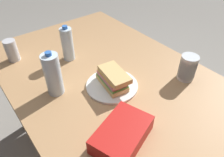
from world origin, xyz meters
TOP-DOWN VIEW (x-y plane):
  - ground_plane at (0.00, 0.00)m, footprint 8.00×8.00m
  - dining_table at (0.00, 0.00)m, footprint 1.43×0.93m
  - paper_plate at (0.07, -0.04)m, footprint 0.25×0.25m
  - sandwich at (0.08, -0.03)m, footprint 0.19×0.12m
  - chip_bag at (0.33, -0.19)m, footprint 0.22×0.27m
  - water_bottle_tall at (-0.27, -0.08)m, footprint 0.07×0.07m
  - plastic_cup_stack at (0.25, 0.30)m, footprint 0.08×0.08m
  - water_bottle_spare at (-0.06, -0.26)m, footprint 0.08×0.08m
  - soda_can_silver at (-0.45, -0.33)m, footprint 0.07×0.07m

SIDE VIEW (x-z plane):
  - ground_plane at x=0.00m, z-range 0.00..0.00m
  - dining_table at x=0.00m, z-range 0.28..1.05m
  - paper_plate at x=0.07m, z-range 0.77..0.78m
  - chip_bag at x=0.33m, z-range 0.77..0.84m
  - sandwich at x=0.08m, z-range 0.78..0.86m
  - soda_can_silver at x=-0.45m, z-range 0.77..0.89m
  - plastic_cup_stack at x=0.25m, z-range 0.77..0.90m
  - water_bottle_tall at x=-0.27m, z-range 0.76..0.96m
  - water_bottle_spare at x=-0.06m, z-range 0.76..0.98m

